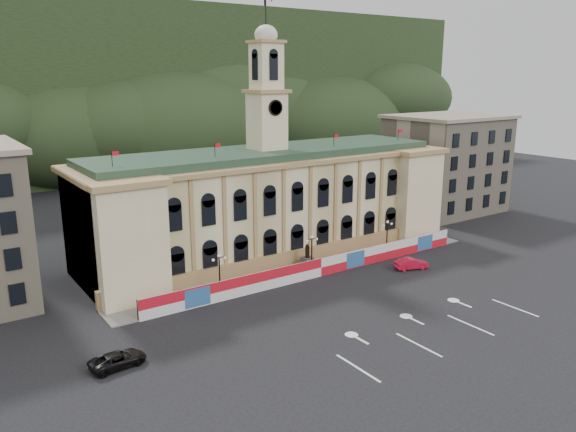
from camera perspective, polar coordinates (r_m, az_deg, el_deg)
ground at (r=65.04m, az=11.58°, el=-9.79°), size 260.00×260.00×0.00m
lane_markings at (r=62.05m, az=14.96°, el=-11.22°), size 26.00×10.00×0.02m
hill_ridge at (r=168.43m, az=-19.95°, el=11.13°), size 230.00×80.00×64.00m
city_hall at (r=82.98m, az=-1.95°, el=1.47°), size 56.20×17.60×37.10m
side_building_right at (r=113.55m, az=15.75°, el=5.18°), size 21.00×17.00×18.60m
hoarding_fence at (r=74.97m, az=3.35°, el=-5.20°), size 50.00×0.44×2.50m
pavement at (r=77.34m, az=2.08°, el=-5.49°), size 56.00×5.50×0.16m
statue at (r=77.16m, az=1.97°, el=-4.66°), size 1.40×1.40×3.72m
lamp_left at (r=68.71m, az=-6.98°, el=-5.51°), size 1.96×0.44×5.15m
lamp_center at (r=75.81m, az=2.43°, el=-3.51°), size 1.96×0.44×5.15m
lamp_right at (r=84.64m, az=10.03°, el=-1.82°), size 1.96×0.44×5.15m
red_sedan at (r=79.46m, az=12.42°, el=-4.74°), size 4.53×5.73×1.56m
black_suv at (r=55.36m, az=-16.90°, el=-13.79°), size 3.22×5.57×1.44m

